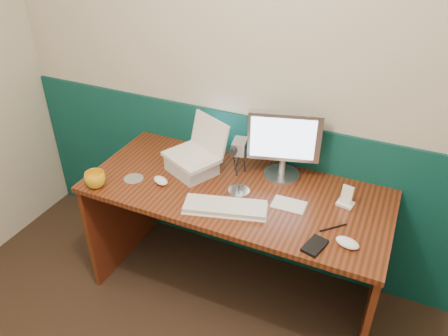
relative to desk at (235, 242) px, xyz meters
The scene contains 18 objects.
back_wall 0.96m from the desk, 70.66° to the left, with size 3.50×0.04×2.50m, color #BFB7A2.
wainscot 0.40m from the desk, 70.06° to the left, with size 3.48×0.02×1.00m, color #08352E.
desk is the anchor object (origin of this frame).
laptop_riser 0.51m from the desk, 169.49° to the left, with size 0.24×0.21×0.08m, color silver.
laptop 0.65m from the desk, 169.49° to the left, with size 0.28×0.21×0.23m, color silver, non-canonical shape.
monitor 0.63m from the desk, 50.72° to the left, with size 0.38×0.11×0.38m, color #AEADB2, non-canonical shape.
keyboard 0.43m from the desk, 83.68° to the right, with size 0.40×0.13×0.02m, color silver.
mouse_right 0.76m from the desk, 17.48° to the right, with size 0.11×0.06×0.04m, color white.
mouse_left 0.56m from the desk, 163.63° to the right, with size 0.10×0.06×0.03m, color white.
mug 0.85m from the desk, 157.63° to the right, with size 0.11×0.11×0.09m, color gold.
camcorder 0.51m from the desk, 106.67° to the left, with size 0.10×0.14×0.22m, color #A7A7AC, non-canonical shape.
cd_spindle 0.39m from the desk, 45.49° to the right, with size 0.11×0.11×0.02m, color silver.
cd_loose_a 0.68m from the desk, 165.71° to the right, with size 0.11×0.11×0.00m, color silver.
pen 0.66m from the desk, 10.71° to the right, with size 0.01×0.01×0.14m, color black.
papers 0.48m from the desk, ahead, with size 0.17×0.11×0.00m, color silver.
dock 0.68m from the desk, 10.40° to the left, with size 0.08×0.06×0.02m, color white.
music_player 0.71m from the desk, 10.40° to the left, with size 0.06×0.01×0.10m, color white.
pda 0.67m from the desk, 28.05° to the right, with size 0.07×0.13×0.01m, color black.
Camera 1 is at (0.59, -0.35, 2.08)m, focal length 35.00 mm.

